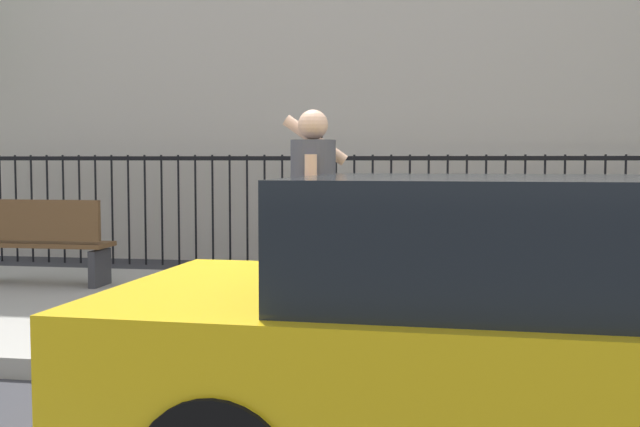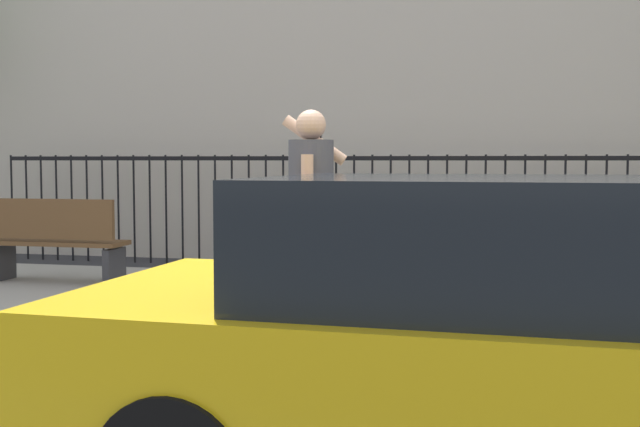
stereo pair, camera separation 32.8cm
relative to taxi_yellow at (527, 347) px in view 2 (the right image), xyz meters
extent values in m
plane|color=#333338|center=(-1.47, 1.33, -0.70)|extent=(60.00, 60.00, 0.00)
cube|color=#9E9B93|center=(-1.47, 3.53, -0.63)|extent=(28.00, 4.40, 0.15)
cube|color=black|center=(-1.47, 7.23, 0.85)|extent=(12.00, 0.04, 0.06)
cylinder|color=black|center=(-7.47, 7.23, 0.10)|extent=(0.03, 0.03, 1.60)
cylinder|color=black|center=(-7.22, 7.23, 0.10)|extent=(0.03, 0.03, 1.60)
cylinder|color=black|center=(-6.96, 7.23, 0.10)|extent=(0.03, 0.03, 1.60)
cylinder|color=black|center=(-6.71, 7.23, 0.10)|extent=(0.03, 0.03, 1.60)
cylinder|color=black|center=(-6.45, 7.23, 0.10)|extent=(0.03, 0.03, 1.60)
cylinder|color=black|center=(-6.20, 7.23, 0.10)|extent=(0.03, 0.03, 1.60)
cylinder|color=black|center=(-5.94, 7.23, 0.10)|extent=(0.03, 0.03, 1.60)
cylinder|color=black|center=(-5.69, 7.23, 0.10)|extent=(0.03, 0.03, 1.60)
cylinder|color=black|center=(-5.43, 7.23, 0.10)|extent=(0.03, 0.03, 1.60)
cylinder|color=black|center=(-5.18, 7.23, 0.10)|extent=(0.03, 0.03, 1.60)
cylinder|color=black|center=(-4.92, 7.23, 0.10)|extent=(0.03, 0.03, 1.60)
cylinder|color=black|center=(-4.66, 7.23, 0.10)|extent=(0.03, 0.03, 1.60)
cylinder|color=black|center=(-4.41, 7.23, 0.10)|extent=(0.03, 0.03, 1.60)
cylinder|color=black|center=(-4.15, 7.23, 0.10)|extent=(0.03, 0.03, 1.60)
cylinder|color=black|center=(-3.90, 7.23, 0.10)|extent=(0.03, 0.03, 1.60)
cylinder|color=black|center=(-3.64, 7.23, 0.10)|extent=(0.03, 0.03, 1.60)
cylinder|color=black|center=(-3.39, 7.23, 0.10)|extent=(0.03, 0.03, 1.60)
cylinder|color=black|center=(-3.13, 7.23, 0.10)|extent=(0.03, 0.03, 1.60)
cylinder|color=black|center=(-2.88, 7.23, 0.10)|extent=(0.03, 0.03, 1.60)
cylinder|color=black|center=(-2.62, 7.23, 0.10)|extent=(0.03, 0.03, 1.60)
cylinder|color=black|center=(-2.37, 7.23, 0.10)|extent=(0.03, 0.03, 1.60)
cylinder|color=black|center=(-2.11, 7.23, 0.10)|extent=(0.03, 0.03, 1.60)
cylinder|color=black|center=(-1.86, 7.23, 0.10)|extent=(0.03, 0.03, 1.60)
cylinder|color=black|center=(-1.60, 7.23, 0.10)|extent=(0.03, 0.03, 1.60)
cylinder|color=black|center=(-1.35, 7.23, 0.10)|extent=(0.03, 0.03, 1.60)
cylinder|color=black|center=(-1.09, 7.23, 0.10)|extent=(0.03, 0.03, 1.60)
cylinder|color=black|center=(-0.84, 7.23, 0.10)|extent=(0.03, 0.03, 1.60)
cylinder|color=black|center=(-0.58, 7.23, 0.10)|extent=(0.03, 0.03, 1.60)
cylinder|color=black|center=(-0.32, 7.23, 0.10)|extent=(0.03, 0.03, 1.60)
cylinder|color=black|center=(-0.07, 7.23, 0.10)|extent=(0.03, 0.03, 1.60)
cylinder|color=black|center=(0.19, 7.23, 0.10)|extent=(0.03, 0.03, 1.60)
cylinder|color=black|center=(0.44, 7.23, 0.10)|extent=(0.03, 0.03, 1.60)
cylinder|color=black|center=(0.70, 7.23, 0.10)|extent=(0.03, 0.03, 1.60)
cylinder|color=black|center=(0.95, 7.23, 0.10)|extent=(0.03, 0.03, 1.60)
cylinder|color=black|center=(1.21, 7.23, 0.10)|extent=(0.03, 0.03, 1.60)
cylinder|color=black|center=(1.46, 7.23, 0.10)|extent=(0.03, 0.03, 1.60)
cube|color=yellow|center=(0.05, 0.00, -0.13)|extent=(4.26, 1.96, 0.70)
cube|color=black|center=(-0.15, 0.01, 0.47)|extent=(2.06, 1.67, 0.55)
cylinder|color=black|center=(-1.27, 0.87, -0.38)|extent=(0.65, 0.24, 0.64)
cylinder|color=tan|center=(-1.52, 2.30, -0.15)|extent=(0.15, 0.15, 0.80)
cylinder|color=tan|center=(-1.50, 2.10, -0.15)|extent=(0.15, 0.15, 0.80)
cylinder|color=#3F3F47|center=(-1.51, 2.20, 0.61)|extent=(0.37, 0.37, 0.73)
sphere|color=tan|center=(-1.51, 2.20, 1.09)|extent=(0.23, 0.23, 0.23)
cylinder|color=tan|center=(-1.53, 2.40, 0.98)|extent=(0.51, 0.14, 0.39)
cylinder|color=tan|center=(-1.49, 2.00, 0.59)|extent=(0.09, 0.09, 0.56)
cube|color=black|center=(-1.47, 2.36, 1.07)|extent=(0.02, 0.07, 0.15)
cube|color=brown|center=(-1.49, 1.94, 0.50)|extent=(0.19, 0.29, 0.34)
cube|color=brown|center=(-4.99, 4.40, -0.10)|extent=(1.60, 0.45, 0.05)
cube|color=brown|center=(-4.99, 4.20, 0.18)|extent=(1.60, 0.06, 0.44)
cube|color=#333338|center=(-5.69, 4.40, -0.35)|extent=(0.08, 0.41, 0.40)
cube|color=#333338|center=(-4.29, 4.40, -0.35)|extent=(0.08, 0.41, 0.40)
camera|label=1|loc=(-0.45, -3.63, 0.82)|focal=44.40mm
camera|label=2|loc=(-0.12, -3.56, 0.82)|focal=44.40mm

